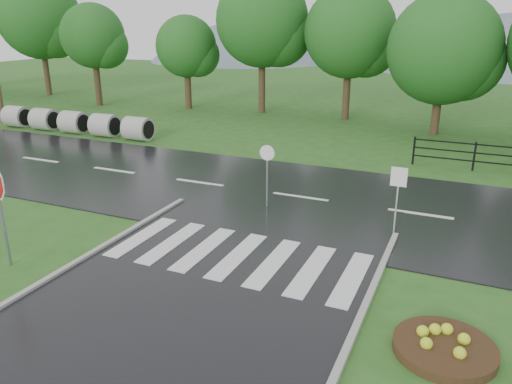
% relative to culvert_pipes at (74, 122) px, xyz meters
% --- Properties ---
extents(ground, '(120.00, 120.00, 0.00)m').
position_rel_culvert_pipes_xyz_m(ground, '(14.66, -15.00, -0.60)').
color(ground, '#285B1E').
rests_on(ground, ground).
extents(main_road, '(90.00, 8.00, 0.04)m').
position_rel_culvert_pipes_xyz_m(main_road, '(14.66, -5.00, -0.60)').
color(main_road, black).
rests_on(main_road, ground).
extents(crosswalk, '(6.50, 2.80, 0.02)m').
position_rel_culvert_pipes_xyz_m(crosswalk, '(14.66, -10.00, -0.54)').
color(crosswalk, silver).
rests_on(crosswalk, ground).
extents(hills, '(102.00, 48.00, 48.00)m').
position_rel_culvert_pipes_xyz_m(hills, '(18.15, 50.00, -16.14)').
color(hills, slate).
rests_on(hills, ground).
extents(treeline, '(83.20, 5.20, 10.00)m').
position_rel_culvert_pipes_xyz_m(treeline, '(15.66, 9.00, -0.60)').
color(treeline, '#1B571B').
rests_on(treeline, ground).
extents(culvert_pipes, '(9.70, 1.20, 1.20)m').
position_rel_culvert_pipes_xyz_m(culvert_pipes, '(0.00, 0.00, 0.00)').
color(culvert_pipes, '#9E9B93').
rests_on(culvert_pipes, ground).
extents(flower_bed, '(1.88, 1.88, 0.38)m').
position_rel_culvert_pipes_xyz_m(flower_bed, '(19.87, -11.99, -0.46)').
color(flower_bed, '#332111').
rests_on(flower_bed, ground).
extents(reg_sign_small, '(0.45, 0.05, 2.02)m').
position_rel_culvert_pipes_xyz_m(reg_sign_small, '(18.13, -6.89, 0.84)').
color(reg_sign_small, '#939399').
rests_on(reg_sign_small, ground).
extents(reg_sign_round, '(0.50, 0.07, 2.13)m').
position_rel_culvert_pipes_xyz_m(reg_sign_round, '(13.99, -6.40, 0.76)').
color(reg_sign_round, '#939399').
rests_on(reg_sign_round, ground).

